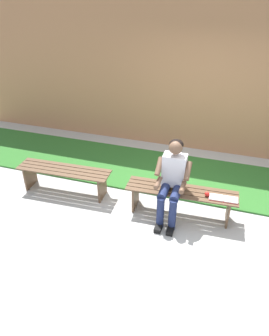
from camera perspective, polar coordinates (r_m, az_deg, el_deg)
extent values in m
cube|color=#B2B2AD|center=(4.58, -6.99, -13.61)|extent=(10.00, 7.00, 0.04)
cube|color=#2D6B28|center=(6.10, 0.88, -0.02)|extent=(9.00, 1.50, 0.03)
cube|color=#B27A51|center=(6.56, 8.70, 16.31)|extent=(9.50, 0.24, 3.04)
cube|color=brown|center=(4.92, 8.75, -3.11)|extent=(1.67, 0.16, 0.02)
cube|color=brown|center=(4.83, 8.59, -3.76)|extent=(1.67, 0.16, 0.02)
cube|color=brown|center=(4.75, 8.43, -4.43)|extent=(1.67, 0.16, 0.02)
cube|color=brown|center=(4.67, 8.26, -5.13)|extent=(1.67, 0.16, 0.02)
cube|color=brown|center=(4.93, 16.61, -7.36)|extent=(0.05, 0.35, 0.43)
cube|color=brown|center=(5.03, 0.19, -4.99)|extent=(0.05, 0.35, 0.43)
cube|color=brown|center=(5.49, -12.05, 0.51)|extent=(1.59, 0.15, 0.02)
cube|color=brown|center=(5.41, -12.50, -0.02)|extent=(1.59, 0.15, 0.02)
cube|color=brown|center=(5.34, -12.96, -0.56)|extent=(1.59, 0.15, 0.02)
cube|color=brown|center=(5.26, -13.44, -1.12)|extent=(1.59, 0.15, 0.02)
cube|color=brown|center=(5.25, -5.87, -3.40)|extent=(0.05, 0.35, 0.43)
cube|color=brown|center=(5.81, -18.40, -1.26)|extent=(0.05, 0.35, 0.43)
cube|color=silver|center=(4.65, 7.20, -0.36)|extent=(0.34, 0.20, 0.50)
sphere|color=brown|center=(4.45, 7.50, 3.73)|extent=(0.20, 0.20, 0.20)
ellipsoid|color=black|center=(4.46, 7.60, 4.24)|extent=(0.20, 0.19, 0.15)
cylinder|color=navy|center=(4.61, 7.60, -4.43)|extent=(0.13, 0.40, 0.13)
cylinder|color=navy|center=(4.63, 5.41, -4.06)|extent=(0.13, 0.40, 0.13)
cylinder|color=navy|center=(4.61, 6.89, -8.46)|extent=(0.11, 0.11, 0.52)
cube|color=black|center=(4.71, 6.56, -11.01)|extent=(0.10, 0.22, 0.07)
cylinder|color=navy|center=(4.64, 4.69, -8.06)|extent=(0.11, 0.11, 0.52)
cube|color=black|center=(4.74, 4.40, -10.60)|extent=(0.10, 0.22, 0.07)
cylinder|color=brown|center=(4.52, 9.66, -0.54)|extent=(0.08, 0.28, 0.23)
cylinder|color=brown|center=(4.48, 8.73, -3.46)|extent=(0.07, 0.26, 0.07)
cylinder|color=brown|center=(4.57, 4.49, 0.30)|extent=(0.08, 0.28, 0.23)
cylinder|color=brown|center=(4.53, 4.30, -2.71)|extent=(0.07, 0.26, 0.07)
sphere|color=red|center=(4.71, 13.04, -4.63)|extent=(0.07, 0.07, 0.07)
cube|color=white|center=(4.73, 17.06, -5.52)|extent=(0.21, 0.16, 0.02)
cube|color=white|center=(4.72, 14.58, -5.19)|extent=(0.21, 0.16, 0.02)
cube|color=red|center=(4.73, 15.80, -5.44)|extent=(0.42, 0.18, 0.01)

